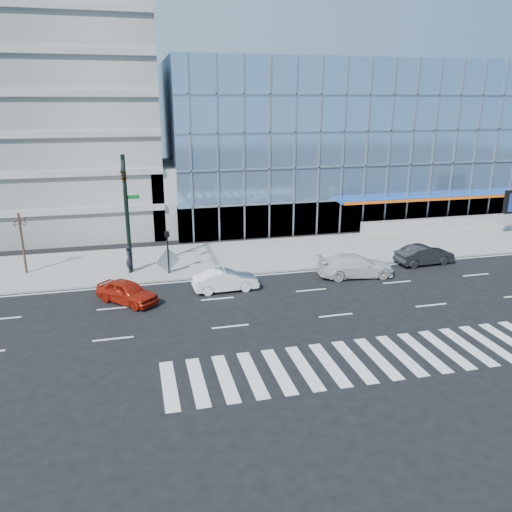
# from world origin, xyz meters

# --- Properties ---
(ground) EXTENTS (160.00, 160.00, 0.00)m
(ground) POSITION_xyz_m (0.00, 0.00, 0.00)
(ground) COLOR black
(ground) RESTS_ON ground
(sidewalk) EXTENTS (120.00, 8.00, 0.15)m
(sidewalk) POSITION_xyz_m (0.00, 8.00, 0.07)
(sidewalk) COLOR gray
(sidewalk) RESTS_ON ground
(theatre_building) EXTENTS (42.00, 26.00, 15.00)m
(theatre_building) POSITION_xyz_m (14.00, 26.00, 7.50)
(theatre_building) COLOR #7094BC
(theatre_building) RESTS_ON ground
(parking_garage) EXTENTS (24.00, 24.00, 20.00)m
(parking_garage) POSITION_xyz_m (-20.00, 26.00, 10.00)
(parking_garage) COLOR gray
(parking_garage) RESTS_ON ground
(ramp_block) EXTENTS (6.00, 8.00, 6.00)m
(ramp_block) POSITION_xyz_m (-6.00, 18.00, 3.00)
(ramp_block) COLOR gray
(ramp_block) RESTS_ON ground
(retaining_wall) EXTENTS (30.00, 0.80, 1.00)m
(retaining_wall) POSITION_xyz_m (24.00, 11.60, 0.65)
(retaining_wall) COLOR gray
(retaining_wall) RESTS_ON sidewalk
(traffic_signal) EXTENTS (1.14, 5.74, 8.00)m
(traffic_signal) POSITION_xyz_m (-11.00, 4.57, 6.16)
(traffic_signal) COLOR black
(traffic_signal) RESTS_ON sidewalk
(ped_signal_post) EXTENTS (0.30, 0.33, 3.00)m
(ped_signal_post) POSITION_xyz_m (-8.50, 4.94, 2.14)
(ped_signal_post) COLOR black
(ped_signal_post) RESTS_ON sidewalk
(street_tree_near) EXTENTS (1.10, 1.10, 4.23)m
(street_tree_near) POSITION_xyz_m (-18.00, 7.50, 3.78)
(street_tree_near) COLOR #332319
(street_tree_near) RESTS_ON sidewalk
(white_suv) EXTENTS (5.38, 2.62, 1.51)m
(white_suv) POSITION_xyz_m (3.82, 1.77, 0.75)
(white_suv) COLOR silver
(white_suv) RESTS_ON ground
(white_sedan) EXTENTS (4.13, 1.56, 1.35)m
(white_sedan) POSITION_xyz_m (-5.26, 1.28, 0.67)
(white_sedan) COLOR white
(white_sedan) RESTS_ON ground
(dark_sedan) EXTENTS (4.42, 1.82, 1.42)m
(dark_sedan) POSITION_xyz_m (9.82, 3.00, 0.71)
(dark_sedan) COLOR black
(dark_sedan) RESTS_ON ground
(red_sedan) EXTENTS (3.95, 3.96, 1.36)m
(red_sedan) POSITION_xyz_m (-11.26, 0.71, 0.68)
(red_sedan) COLOR #A31B0C
(red_sedan) RESTS_ON ground
(pedestrian) EXTENTS (0.47, 0.71, 1.90)m
(pedestrian) POSITION_xyz_m (-11.08, 5.95, 1.10)
(pedestrian) COLOR black
(pedestrian) RESTS_ON sidewalk
(tilted_panel) EXTENTS (1.71, 0.78, 1.84)m
(tilted_panel) POSITION_xyz_m (-8.53, 5.00, 1.07)
(tilted_panel) COLOR #9E9E9E
(tilted_panel) RESTS_ON sidewalk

